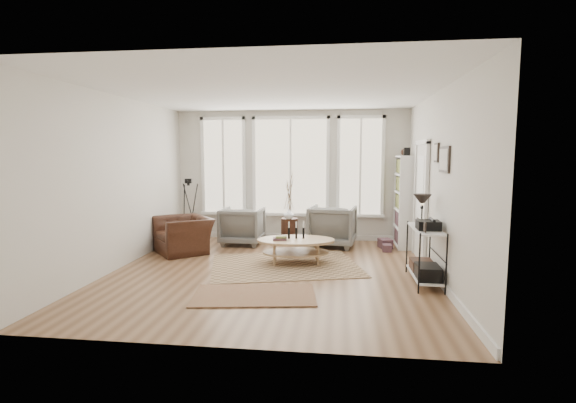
# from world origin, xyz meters

# --- Properties ---
(room) EXTENTS (5.50, 5.54, 2.90)m
(room) POSITION_xyz_m (0.02, 0.03, 1.43)
(room) COLOR #8A6445
(room) RESTS_ON ground
(bay_window) EXTENTS (4.14, 0.12, 2.24)m
(bay_window) POSITION_xyz_m (0.00, 2.71, 1.61)
(bay_window) COLOR #C7B481
(bay_window) RESTS_ON ground
(door) EXTENTS (0.09, 1.06, 2.22)m
(door) POSITION_xyz_m (2.57, 1.15, 1.12)
(door) COLOR silver
(door) RESTS_ON ground
(bookcase) EXTENTS (0.31, 0.85, 2.06)m
(bookcase) POSITION_xyz_m (2.44, 2.23, 0.96)
(bookcase) COLOR white
(bookcase) RESTS_ON ground
(low_shelf) EXTENTS (0.38, 1.08, 1.30)m
(low_shelf) POSITION_xyz_m (2.38, -0.30, 0.51)
(low_shelf) COLOR white
(low_shelf) RESTS_ON ground
(wall_art) EXTENTS (0.04, 0.88, 0.44)m
(wall_art) POSITION_xyz_m (2.58, -0.27, 1.88)
(wall_art) COLOR black
(wall_art) RESTS_ON ground
(rug_main) EXTENTS (2.89, 2.45, 0.01)m
(rug_main) POSITION_xyz_m (0.17, 0.41, 0.01)
(rug_main) COLOR brown
(rug_main) RESTS_ON ground
(rug_runner) EXTENTS (1.77, 1.15, 0.01)m
(rug_runner) POSITION_xyz_m (-0.04, -1.20, 0.01)
(rug_runner) COLOR brown
(rug_runner) RESTS_ON ground
(coffee_table) EXTENTS (1.47, 1.04, 0.63)m
(coffee_table) POSITION_xyz_m (0.33, 0.59, 0.34)
(coffee_table) COLOR tan
(coffee_table) RESTS_ON ground
(armchair_left) EXTENTS (0.87, 0.89, 0.80)m
(armchair_left) POSITION_xyz_m (-0.96, 2.03, 0.40)
(armchair_left) COLOR slate
(armchair_left) RESTS_ON ground
(armchair_right) EXTENTS (1.05, 1.07, 0.86)m
(armchair_right) POSITION_xyz_m (0.96, 2.07, 0.43)
(armchair_right) COLOR slate
(armchair_right) RESTS_ON ground
(side_table) EXTENTS (0.37, 0.37, 1.53)m
(side_table) POSITION_xyz_m (0.03, 2.24, 0.74)
(side_table) COLOR #371C13
(side_table) RESTS_ON ground
(vase) EXTENTS (0.24, 0.24, 0.22)m
(vase) POSITION_xyz_m (0.03, 2.12, 0.66)
(vase) COLOR silver
(vase) RESTS_ON side_table
(accent_chair) EXTENTS (1.42, 1.41, 0.70)m
(accent_chair) POSITION_xyz_m (-1.95, 1.15, 0.35)
(accent_chair) COLOR #371C13
(accent_chair) RESTS_ON ground
(tripod_camera) EXTENTS (0.49, 0.49, 1.40)m
(tripod_camera) POSITION_xyz_m (-2.13, 2.01, 0.65)
(tripod_camera) COLOR black
(tripod_camera) RESTS_ON ground
(book_stack_near) EXTENTS (0.30, 0.35, 0.19)m
(book_stack_near) POSITION_xyz_m (2.05, 2.01, 0.09)
(book_stack_near) COLOR maroon
(book_stack_near) RESTS_ON ground
(book_stack_far) EXTENTS (0.18, 0.23, 0.14)m
(book_stack_far) POSITION_xyz_m (2.05, 1.70, 0.07)
(book_stack_far) COLOR maroon
(book_stack_far) RESTS_ON ground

